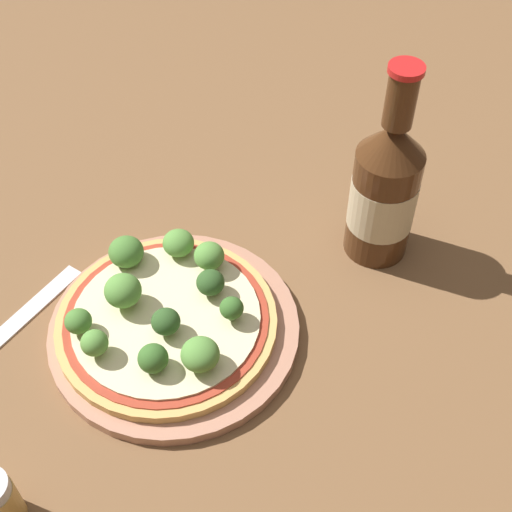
% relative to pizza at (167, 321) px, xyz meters
% --- Properties ---
extents(ground_plane, '(3.00, 3.00, 0.00)m').
position_rel_pizza_xyz_m(ground_plane, '(0.01, 0.02, -0.02)').
color(ground_plane, brown).
extents(plate, '(0.24, 0.24, 0.01)m').
position_rel_pizza_xyz_m(plate, '(0.00, 0.00, -0.01)').
color(plate, tan).
rests_on(plate, ground_plane).
extents(pizza, '(0.21, 0.21, 0.01)m').
position_rel_pizza_xyz_m(pizza, '(0.00, 0.00, 0.00)').
color(pizza, tan).
rests_on(pizza, plate).
extents(broccoli_floret_0, '(0.03, 0.03, 0.03)m').
position_rel_pizza_xyz_m(broccoli_floret_0, '(-0.05, -0.05, 0.02)').
color(broccoli_floret_0, '#7A9E5B').
rests_on(broccoli_floret_0, pizza).
extents(broccoli_floret_1, '(0.03, 0.03, 0.03)m').
position_rel_pizza_xyz_m(broccoli_floret_1, '(-0.01, 0.08, 0.02)').
color(broccoli_floret_1, '#7A9E5B').
rests_on(broccoli_floret_1, pizza).
extents(broccoli_floret_2, '(0.03, 0.03, 0.03)m').
position_rel_pizza_xyz_m(broccoli_floret_2, '(0.04, 0.04, 0.02)').
color(broccoli_floret_2, '#7A9E5B').
rests_on(broccoli_floret_2, pizza).
extents(broccoli_floret_3, '(0.03, 0.03, 0.03)m').
position_rel_pizza_xyz_m(broccoli_floret_3, '(-0.07, -0.03, 0.02)').
color(broccoli_floret_3, '#7A9E5B').
rests_on(broccoli_floret_3, pizza).
extents(broccoli_floret_4, '(0.04, 0.04, 0.03)m').
position_rel_pizza_xyz_m(broccoli_floret_4, '(0.05, -0.05, 0.02)').
color(broccoli_floret_4, '#7A9E5B').
rests_on(broccoli_floret_4, pizza).
extents(broccoli_floret_5, '(0.02, 0.02, 0.03)m').
position_rel_pizza_xyz_m(broccoli_floret_5, '(0.06, 0.01, 0.02)').
color(broccoli_floret_5, '#7A9E5B').
rests_on(broccoli_floret_5, pizza).
extents(broccoli_floret_6, '(0.04, 0.04, 0.03)m').
position_rel_pizza_xyz_m(broccoli_floret_6, '(-0.06, 0.06, 0.02)').
color(broccoli_floret_6, '#7A9E5B').
rests_on(broccoli_floret_6, pizza).
extents(broccoli_floret_7, '(0.04, 0.04, 0.04)m').
position_rel_pizza_xyz_m(broccoli_floret_7, '(-0.04, 0.01, 0.03)').
color(broccoli_floret_7, '#7A9E5B').
rests_on(broccoli_floret_7, pizza).
extents(broccoli_floret_8, '(0.03, 0.03, 0.03)m').
position_rel_pizza_xyz_m(broccoli_floret_8, '(0.03, 0.07, 0.02)').
color(broccoli_floret_8, '#7A9E5B').
rests_on(broccoli_floret_8, pizza).
extents(broccoli_floret_9, '(0.03, 0.03, 0.03)m').
position_rel_pizza_xyz_m(broccoli_floret_9, '(0.01, -0.06, 0.02)').
color(broccoli_floret_9, '#7A9E5B').
rests_on(broccoli_floret_9, pizza).
extents(broccoli_floret_10, '(0.03, 0.03, 0.03)m').
position_rel_pizza_xyz_m(broccoli_floret_10, '(0.01, -0.02, 0.02)').
color(broccoli_floret_10, '#7A9E5B').
rests_on(broccoli_floret_10, pizza).
extents(beer_bottle, '(0.07, 0.07, 0.23)m').
position_rel_pizza_xyz_m(beer_bottle, '(0.19, 0.16, 0.07)').
color(beer_bottle, '#472814').
rests_on(beer_bottle, ground_plane).
extents(fork, '(0.09, 0.19, 0.00)m').
position_rel_pizza_xyz_m(fork, '(-0.16, -0.03, -0.02)').
color(fork, silver).
rests_on(fork, ground_plane).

